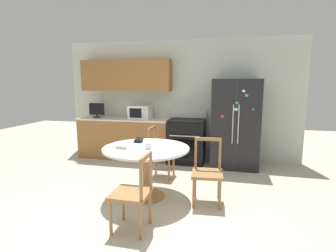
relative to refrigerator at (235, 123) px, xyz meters
The scene contains 14 objects.
ground_plane 2.66m from the refrigerator, 118.83° to the right, with size 14.00×14.00×0.00m, color beige.
back_wall 1.67m from the refrigerator, 165.54° to the left, with size 5.20×0.44×2.60m.
kitchen_counter 2.43m from the refrigerator, behind, with size 2.06×0.64×0.90m.
refrigerator is the anchor object (origin of this frame).
oven_range 1.06m from the refrigerator, behind, with size 0.75×0.68×1.08m.
microwave 2.03m from the refrigerator, behind, with size 0.47×0.39×0.28m.
countertop_tv 3.07m from the refrigerator, behind, with size 0.35×0.16×0.33m.
dining_table 2.24m from the refrigerator, 125.13° to the right, with size 1.26×1.26×0.75m.
dining_chair_near 2.97m from the refrigerator, 113.12° to the right, with size 0.42×0.42×0.90m.
dining_chair_far 1.66m from the refrigerator, 144.46° to the right, with size 0.43×0.43×0.90m.
dining_chair_right 1.90m from the refrigerator, 102.30° to the right, with size 0.45×0.45×0.90m.
candle_glass 2.26m from the refrigerator, 122.72° to the right, with size 0.08×0.08×0.08m.
folded_napkin 2.54m from the refrigerator, 128.86° to the right, with size 0.18×0.07×0.05m.
wallet 2.14m from the refrigerator, 134.30° to the right, with size 0.12×0.13×0.07m.
Camera 1 is at (1.08, -3.13, 1.67)m, focal length 28.00 mm.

